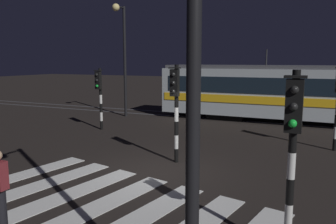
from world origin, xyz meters
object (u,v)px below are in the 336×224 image
at_px(traffic_light_corner_far_left, 99,90).
at_px(traffic_light_corner_near_right, 293,137).
at_px(traffic_light_median_centre, 175,99).
at_px(tram, 313,93).
at_px(street_lamp_trackside_left, 122,47).

distance_m(traffic_light_corner_far_left, traffic_light_corner_near_right, 12.66).
relative_size(traffic_light_median_centre, traffic_light_corner_near_right, 1.01).
distance_m(traffic_light_median_centre, tram, 10.62).
relative_size(traffic_light_corner_near_right, tram, 0.19).
xyz_separation_m(traffic_light_corner_far_left, traffic_light_corner_near_right, (9.76, -8.07, 0.15)).
bearing_deg(traffic_light_corner_far_left, traffic_light_corner_near_right, -39.57).
height_order(traffic_light_median_centre, traffic_light_corner_near_right, traffic_light_median_centre).
height_order(traffic_light_corner_near_right, tram, tram).
bearing_deg(traffic_light_corner_far_left, street_lamp_trackside_left, 104.82).
height_order(traffic_light_corner_far_left, traffic_light_corner_near_right, traffic_light_corner_near_right).
bearing_deg(traffic_light_corner_near_right, tram, 89.68).
height_order(traffic_light_median_centre, traffic_light_corner_far_left, traffic_light_median_centre).
bearing_deg(street_lamp_trackside_left, tram, 11.07).
relative_size(traffic_light_median_centre, tram, 0.19).
bearing_deg(traffic_light_corner_near_right, traffic_light_median_centre, 132.56).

